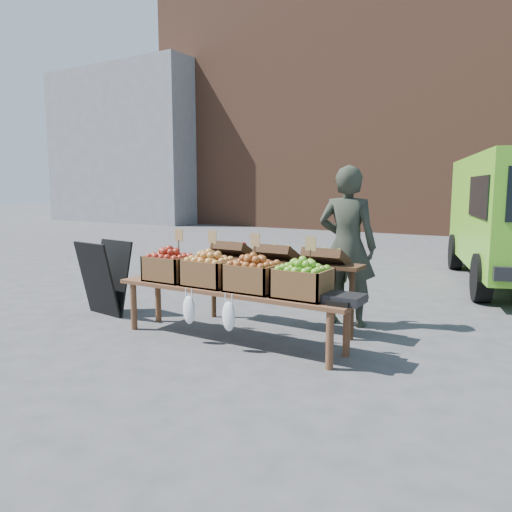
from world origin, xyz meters
The scene contains 12 objects.
ground centered at (0.00, 0.00, 0.00)m, with size 80.00×80.00×0.00m, color #454548.
brick_building centered at (0.00, 15.00, 5.00)m, with size 24.00×4.00×10.00m, color brown.
grey_building centered at (-14.00, 13.00, 3.50)m, with size 8.00×3.00×7.00m, color slate.
vendor centered at (1.53, 1.23, 0.93)m, with size 0.68×0.44×1.86m, color #2A2F24.
chalkboard_sign centered at (-1.24, 0.06, 0.48)m, with size 0.63×0.35×0.95m, color black, non-canonical shape.
back_table centered at (0.91, 0.68, 0.52)m, with size 2.10×0.44×1.04m, color #3C2515, non-canonical shape.
display_bench centered at (0.76, -0.04, 0.28)m, with size 2.70×0.56×0.57m, color brown, non-canonical shape.
crate_golden_apples centered at (-0.06, -0.04, 0.71)m, with size 0.50×0.40×0.28m, color #710E03, non-canonical shape.
crate_russet_pears centered at (0.49, -0.04, 0.71)m, with size 0.50×0.40×0.28m, color gold, non-canonical shape.
crate_red_apples centered at (1.04, -0.04, 0.71)m, with size 0.50×0.40×0.28m, color #9D4D1A, non-canonical shape.
crate_green_apples centered at (1.59, -0.04, 0.71)m, with size 0.50×0.40×0.28m, color #408A29, non-canonical shape.
weighing_scale centered at (2.01, -0.04, 0.61)m, with size 0.34×0.30×0.08m, color black.
Camera 1 is at (3.65, -4.21, 1.61)m, focal length 35.00 mm.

